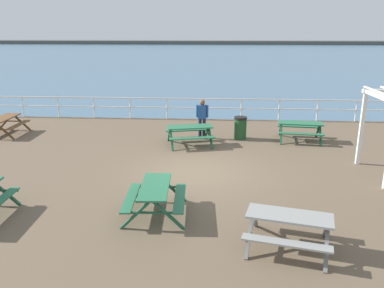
{
  "coord_description": "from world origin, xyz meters",
  "views": [
    {
      "loc": [
        0.64,
        -12.17,
        4.63
      ],
      "look_at": [
        -0.16,
        0.55,
        0.8
      ],
      "focal_mm": 36.87,
      "sensor_mm": 36.0,
      "label": 1
    }
  ],
  "objects_px": {
    "picnic_table_seaward": "(289,223)",
    "litter_bin": "(240,128)",
    "picnic_table_near_left": "(4,122)",
    "picnic_table_near_right": "(190,131)",
    "picnic_table_mid_centre": "(155,193)",
    "picnic_table_corner": "(300,127)",
    "visitor": "(202,116)"
  },
  "relations": [
    {
      "from": "picnic_table_corner",
      "to": "visitor",
      "type": "distance_m",
      "value": 4.12
    },
    {
      "from": "picnic_table_corner",
      "to": "litter_bin",
      "type": "relative_size",
      "value": 2.05
    },
    {
      "from": "picnic_table_near_left",
      "to": "picnic_table_mid_centre",
      "type": "height_order",
      "value": "same"
    },
    {
      "from": "picnic_table_near_left",
      "to": "picnic_table_near_right",
      "type": "relative_size",
      "value": 0.86
    },
    {
      "from": "picnic_table_corner",
      "to": "picnic_table_mid_centre",
      "type": "bearing_deg",
      "value": -119.06
    },
    {
      "from": "picnic_table_mid_centre",
      "to": "picnic_table_seaward",
      "type": "distance_m",
      "value": 3.4
    },
    {
      "from": "picnic_table_near_left",
      "to": "visitor",
      "type": "xyz_separation_m",
      "value": [
        8.73,
        -0.02,
        0.36
      ]
    },
    {
      "from": "picnic_table_corner",
      "to": "visitor",
      "type": "height_order",
      "value": "visitor"
    },
    {
      "from": "litter_bin",
      "to": "picnic_table_corner",
      "type": "bearing_deg",
      "value": -2.99
    },
    {
      "from": "picnic_table_near_right",
      "to": "picnic_table_mid_centre",
      "type": "relative_size",
      "value": 1.12
    },
    {
      "from": "picnic_table_mid_centre",
      "to": "picnic_table_near_left",
      "type": "bearing_deg",
      "value": 44.39
    },
    {
      "from": "picnic_table_corner",
      "to": "visitor",
      "type": "bearing_deg",
      "value": -175.88
    },
    {
      "from": "picnic_table_seaward",
      "to": "litter_bin",
      "type": "height_order",
      "value": "litter_bin"
    },
    {
      "from": "picnic_table_near_right",
      "to": "picnic_table_corner",
      "type": "height_order",
      "value": "same"
    },
    {
      "from": "picnic_table_mid_centre",
      "to": "visitor",
      "type": "height_order",
      "value": "visitor"
    },
    {
      "from": "picnic_table_near_left",
      "to": "picnic_table_near_right",
      "type": "xyz_separation_m",
      "value": [
        8.27,
        -1.07,
        0.0
      ]
    },
    {
      "from": "picnic_table_corner",
      "to": "visitor",
      "type": "relative_size",
      "value": 1.18
    },
    {
      "from": "picnic_table_seaward",
      "to": "litter_bin",
      "type": "xyz_separation_m",
      "value": [
        -0.57,
        8.62,
        -0.1
      ]
    },
    {
      "from": "picnic_table_mid_centre",
      "to": "picnic_table_seaward",
      "type": "height_order",
      "value": "same"
    },
    {
      "from": "picnic_table_mid_centre",
      "to": "visitor",
      "type": "relative_size",
      "value": 1.13
    },
    {
      "from": "visitor",
      "to": "litter_bin",
      "type": "bearing_deg",
      "value": 94.53
    },
    {
      "from": "picnic_table_near_right",
      "to": "litter_bin",
      "type": "height_order",
      "value": "litter_bin"
    },
    {
      "from": "picnic_table_near_left",
      "to": "visitor",
      "type": "distance_m",
      "value": 8.74
    },
    {
      "from": "picnic_table_near_left",
      "to": "picnic_table_mid_centre",
      "type": "relative_size",
      "value": 0.97
    },
    {
      "from": "picnic_table_near_left",
      "to": "litter_bin",
      "type": "xyz_separation_m",
      "value": [
        10.36,
        -0.04,
        -0.1
      ]
    },
    {
      "from": "picnic_table_near_right",
      "to": "visitor",
      "type": "relative_size",
      "value": 1.27
    },
    {
      "from": "picnic_table_near_right",
      "to": "picnic_table_seaward",
      "type": "xyz_separation_m",
      "value": [
        2.66,
        -7.59,
        0.0
      ]
    },
    {
      "from": "picnic_table_near_right",
      "to": "picnic_table_mid_centre",
      "type": "height_order",
      "value": "same"
    },
    {
      "from": "visitor",
      "to": "picnic_table_mid_centre",
      "type": "bearing_deg",
      "value": -1.98
    },
    {
      "from": "picnic_table_near_right",
      "to": "picnic_table_mid_centre",
      "type": "xyz_separation_m",
      "value": [
        -0.45,
        -6.19,
        0.0
      ]
    },
    {
      "from": "picnic_table_near_right",
      "to": "litter_bin",
      "type": "relative_size",
      "value": 2.21
    },
    {
      "from": "picnic_table_near_left",
      "to": "picnic_table_mid_centre",
      "type": "xyz_separation_m",
      "value": [
        7.82,
        -7.26,
        0.0
      ]
    }
  ]
}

